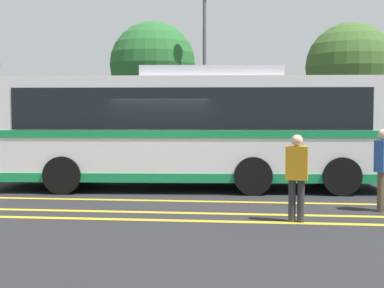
# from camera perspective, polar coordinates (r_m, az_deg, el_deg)

# --- Properties ---
(ground_plane) EXTENTS (220.00, 220.00, 0.00)m
(ground_plane) POSITION_cam_1_polar(r_m,az_deg,el_deg) (14.84, -2.82, -4.93)
(ground_plane) COLOR #262628
(lane_strip_0) EXTENTS (30.84, 0.20, 0.01)m
(lane_strip_0) POSITION_cam_1_polar(r_m,az_deg,el_deg) (13.00, -1.02, -6.09)
(lane_strip_0) COLOR gold
(lane_strip_0) RESTS_ON ground_plane
(lane_strip_1) EXTENTS (30.84, 0.20, 0.01)m
(lane_strip_1) POSITION_cam_1_polar(r_m,az_deg,el_deg) (11.50, -1.96, -7.33)
(lane_strip_1) COLOR gold
(lane_strip_1) RESTS_ON ground_plane
(lane_strip_2) EXTENTS (30.84, 0.20, 0.01)m
(lane_strip_2) POSITION_cam_1_polar(r_m,az_deg,el_deg) (10.71, -2.58, -8.13)
(lane_strip_2) COLOR gold
(lane_strip_2) RESTS_ON ground_plane
(curb_strip) EXTENTS (38.84, 0.36, 0.15)m
(curb_strip) POSITION_cam_1_polar(r_m,az_deg,el_deg) (20.59, 1.60, -2.41)
(curb_strip) COLOR #99999E
(curb_strip) RESTS_ON ground_plane
(transit_bus) EXTENTS (11.28, 3.25, 3.38)m
(transit_bus) POSITION_cam_1_polar(r_m,az_deg,el_deg) (15.01, 0.04, 1.92)
(transit_bus) COLOR white
(transit_bus) RESTS_ON ground_plane
(parked_car_1) EXTENTS (4.09, 1.94, 1.30)m
(parked_car_1) POSITION_cam_1_polar(r_m,az_deg,el_deg) (20.51, -16.06, -0.88)
(parked_car_1) COLOR #335B33
(parked_car_1) RESTS_ON ground_plane
(parked_car_2) EXTENTS (4.35, 1.98, 1.33)m
(parked_car_2) POSITION_cam_1_polar(r_m,az_deg,el_deg) (18.87, 1.59, -1.09)
(parked_car_2) COLOR #335B33
(parked_car_2) RESTS_ON ground_plane
(pedestrian_1) EXTENTS (0.45, 0.29, 1.71)m
(pedestrian_1) POSITION_cam_1_polar(r_m,az_deg,el_deg) (10.60, 11.11, -2.99)
(pedestrian_1) COLOR #2D2D33
(pedestrian_1) RESTS_ON ground_plane
(pedestrian_2) EXTENTS (0.44, 0.46, 1.78)m
(pedestrian_2) POSITION_cam_1_polar(r_m,az_deg,el_deg) (12.26, 19.70, -2.05)
(pedestrian_2) COLOR brown
(pedestrian_2) RESTS_ON ground_plane
(street_lamp) EXTENTS (0.47, 0.47, 7.06)m
(street_lamp) POSITION_cam_1_polar(r_m,az_deg,el_deg) (21.28, 1.34, 10.75)
(street_lamp) COLOR #59595E
(street_lamp) RESTS_ON ground_plane
(tree_1) EXTENTS (3.64, 3.64, 6.01)m
(tree_1) POSITION_cam_1_polar(r_m,az_deg,el_deg) (23.08, -4.21, 8.41)
(tree_1) COLOR #513823
(tree_1) RESTS_ON ground_plane
(tree_2) EXTENTS (3.69, 3.69, 5.87)m
(tree_2) POSITION_cam_1_polar(r_m,az_deg,el_deg) (23.34, 16.53, 7.82)
(tree_2) COLOR #513823
(tree_2) RESTS_ON ground_plane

